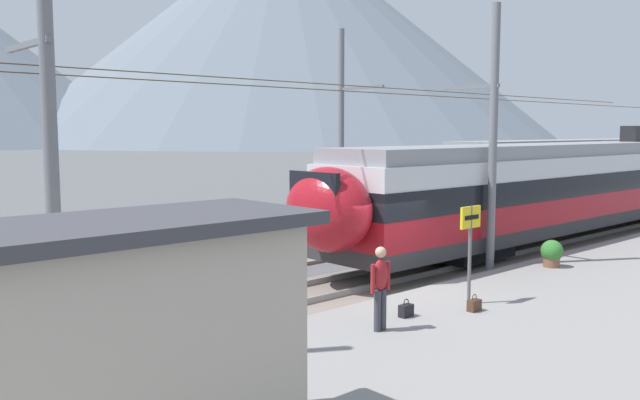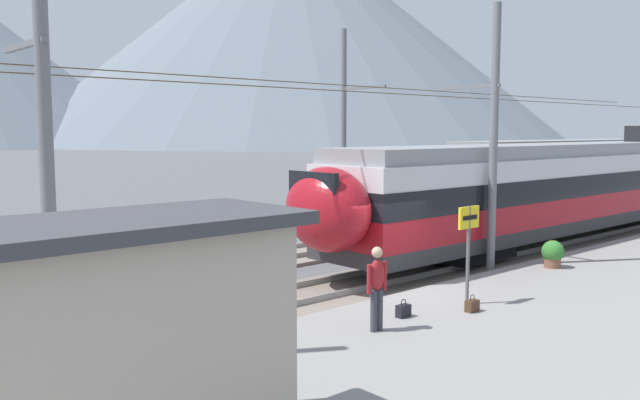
# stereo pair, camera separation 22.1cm
# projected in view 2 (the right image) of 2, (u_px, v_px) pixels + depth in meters

# --- Properties ---
(ground_plane) EXTENTS (400.00, 400.00, 0.00)m
(ground_plane) POSITION_uv_depth(u_px,v_px,m) (390.00, 299.00, 17.07)
(ground_plane) COLOR #565659
(platform_slab) EXTENTS (120.00, 7.71, 0.38)m
(platform_slab) POSITION_uv_depth(u_px,v_px,m) (554.00, 332.00, 13.65)
(platform_slab) COLOR gray
(platform_slab) RESTS_ON ground
(track_near) EXTENTS (120.00, 3.00, 0.28)m
(track_near) POSITION_uv_depth(u_px,v_px,m) (352.00, 287.00, 18.11)
(track_near) COLOR slate
(track_near) RESTS_ON ground
(track_far) EXTENTS (120.00, 3.00, 0.28)m
(track_far) POSITION_uv_depth(u_px,v_px,m) (251.00, 261.00, 21.63)
(track_far) COLOR slate
(track_far) RESTS_ON ground
(train_near_platform) EXTENTS (29.17, 3.00, 4.27)m
(train_near_platform) POSITION_uv_depth(u_px,v_px,m) (583.00, 184.00, 26.40)
(train_near_platform) COLOR #2D2D30
(train_near_platform) RESTS_ON track_near
(train_far_track) EXTENTS (32.13, 2.90, 4.27)m
(train_far_track) POSITION_uv_depth(u_px,v_px,m) (618.00, 167.00, 38.86)
(train_far_track) COLOR #2D2D30
(train_far_track) RESTS_ON track_far
(catenary_mast_west) EXTENTS (48.52, 2.01, 7.84)m
(catenary_mast_west) POSITION_uv_depth(u_px,v_px,m) (43.00, 146.00, 10.81)
(catenary_mast_west) COLOR slate
(catenary_mast_west) RESTS_ON ground
(catenary_mast_mid) EXTENTS (48.52, 2.01, 7.96)m
(catenary_mast_mid) POSITION_uv_depth(u_px,v_px,m) (490.00, 138.00, 19.17)
(catenary_mast_mid) COLOR slate
(catenary_mast_mid) RESTS_ON ground
(catenary_mast_far_side) EXTENTS (48.52, 2.45, 8.41)m
(catenary_mast_far_side) POSITION_uv_depth(u_px,v_px,m) (346.00, 130.00, 26.75)
(catenary_mast_far_side) COLOR slate
(catenary_mast_far_side) RESTS_ON ground
(platform_sign) EXTENTS (0.70, 0.08, 2.25)m
(platform_sign) POSITION_uv_depth(u_px,v_px,m) (468.00, 233.00, 14.95)
(platform_sign) COLOR #59595B
(platform_sign) RESTS_ON platform_slab
(passenger_walking) EXTENTS (0.53, 0.22, 1.69)m
(passenger_walking) POSITION_uv_depth(u_px,v_px,m) (377.00, 284.00, 13.00)
(passenger_walking) COLOR #383842
(passenger_walking) RESTS_ON platform_slab
(handbag_beside_passenger) EXTENTS (0.32, 0.18, 0.39)m
(handbag_beside_passenger) POSITION_uv_depth(u_px,v_px,m) (403.00, 311.00, 14.06)
(handbag_beside_passenger) COLOR black
(handbag_beside_passenger) RESTS_ON platform_slab
(handbag_near_sign) EXTENTS (0.32, 0.18, 0.39)m
(handbag_near_sign) POSITION_uv_depth(u_px,v_px,m) (472.00, 306.00, 14.48)
(handbag_near_sign) COLOR #472D1E
(handbag_near_sign) RESTS_ON platform_slab
(potted_plant_platform_edge) EXTENTS (0.64, 0.64, 0.79)m
(potted_plant_platform_edge) POSITION_uv_depth(u_px,v_px,m) (553.00, 253.00, 19.13)
(potted_plant_platform_edge) COLOR brown
(potted_plant_platform_edge) RESTS_ON platform_slab
(platform_shelter) EXTENTS (4.37, 2.02, 2.99)m
(platform_shelter) POSITION_uv_depth(u_px,v_px,m) (116.00, 347.00, 7.45)
(platform_shelter) COLOR #B7AD99
(platform_shelter) RESTS_ON platform_slab
(mountain_right_ridge) EXTENTS (183.31, 183.31, 74.73)m
(mountain_right_ridge) POSITION_uv_depth(u_px,v_px,m) (291.00, 33.00, 224.38)
(mountain_right_ridge) COLOR slate
(mountain_right_ridge) RESTS_ON ground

